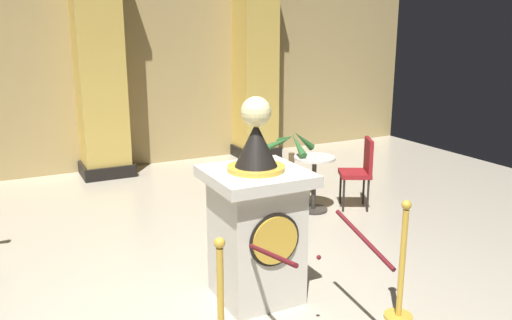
# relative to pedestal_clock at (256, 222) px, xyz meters

# --- Properties ---
(ground_plane) EXTENTS (12.75, 12.75, 0.00)m
(ground_plane) POSITION_rel_pedestal_clock_xyz_m (-0.39, -0.23, -0.72)
(ground_plane) COLOR #B2A893
(back_wall) EXTENTS (12.75, 0.16, 3.98)m
(back_wall) POSITION_rel_pedestal_clock_xyz_m (-0.39, 5.19, 1.26)
(back_wall) COLOR tan
(back_wall) RESTS_ON ground_plane
(pedestal_clock) EXTENTS (0.84, 0.84, 1.83)m
(pedestal_clock) POSITION_rel_pedestal_clock_xyz_m (0.00, 0.00, 0.00)
(pedestal_clock) COLOR beige
(pedestal_clock) RESTS_ON ground_plane
(stanchion_far) EXTENTS (0.24, 0.24, 1.05)m
(stanchion_far) POSITION_rel_pedestal_clock_xyz_m (0.90, -0.88, -0.35)
(stanchion_far) COLOR gold
(stanchion_far) RESTS_ON ground_plane
(velvet_rope) EXTENTS (0.88, 0.85, 0.22)m
(velvet_rope) POSITION_rel_pedestal_clock_xyz_m (0.12, -0.82, 0.06)
(velvet_rope) COLOR #591419
(column_right) EXTENTS (0.79, 0.79, 3.82)m
(column_right) POSITION_rel_pedestal_clock_xyz_m (2.40, 4.79, 1.17)
(column_right) COLOR black
(column_right) RESTS_ON ground_plane
(column_centre_rear) EXTENTS (0.86, 0.86, 3.82)m
(column_centre_rear) POSITION_rel_pedestal_clock_xyz_m (-0.39, 4.79, 1.17)
(column_centre_rear) COLOR black
(column_centre_rear) RESTS_ON ground_plane
(potted_palm_right) EXTENTS (0.80, 0.80, 1.06)m
(potted_palm_right) POSITION_rel_pedestal_clock_xyz_m (1.57, 2.04, -0.43)
(potted_palm_right) COLOR black
(potted_palm_right) RESTS_ON ground_plane
(cafe_table) EXTENTS (0.54, 0.54, 0.74)m
(cafe_table) POSITION_rel_pedestal_clock_xyz_m (1.72, 1.70, -0.25)
(cafe_table) COLOR #332D28
(cafe_table) RESTS_ON ground_plane
(cafe_chair_red) EXTENTS (0.54, 0.54, 0.96)m
(cafe_chair_red) POSITION_rel_pedestal_clock_xyz_m (2.33, 1.52, -0.15)
(cafe_chair_red) COLOR black
(cafe_chair_red) RESTS_ON ground_plane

